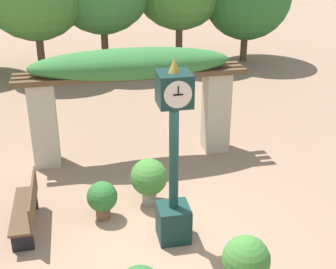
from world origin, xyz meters
name	(u,v)px	position (x,y,z in m)	size (l,w,h in m)	color
ground_plane	(160,242)	(0.00, 0.00, 0.00)	(60.00, 60.00, 0.00)	#9E7A60
pedestal_clock	(174,166)	(0.26, 0.09, 1.49)	(0.57, 0.59, 3.37)	#14332D
pergola	(132,79)	(0.00, 3.55, 1.99)	(5.34, 1.19, 2.69)	#BCB299
potted_plant_near_left	(149,178)	(0.02, 1.33, 0.59)	(0.75, 0.75, 0.99)	gray
potted_plant_far_left	(246,262)	(1.09, -1.39, 0.50)	(0.75, 0.75, 0.92)	#9E563D
potted_plant_far_right	(102,198)	(-0.95, 0.99, 0.45)	(0.59, 0.59, 0.78)	brown
park_bench	(27,208)	(-2.34, 0.92, 0.44)	(0.42, 1.63, 0.89)	brown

